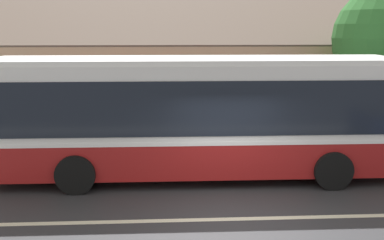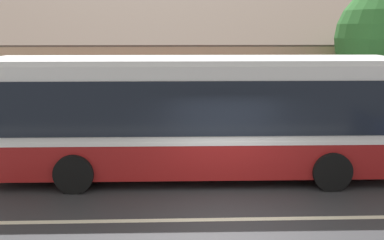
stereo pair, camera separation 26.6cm
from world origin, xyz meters
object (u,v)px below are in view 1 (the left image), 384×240
(transit_bus, at_px, (196,114))
(bus_stop_sign, at_px, (370,103))
(bench_down_street, at_px, (157,131))
(street_tree_primary, at_px, (383,42))
(bench_by_building, at_px, (15,134))

(transit_bus, height_order, bus_stop_sign, transit_bus)
(transit_bus, bearing_deg, bus_stop_sign, 19.54)
(transit_bus, relative_size, bench_down_street, 6.20)
(transit_bus, height_order, street_tree_primary, street_tree_primary)
(transit_bus, bearing_deg, bench_down_street, 111.59)
(bus_stop_sign, bearing_deg, bench_by_building, 176.80)
(bench_down_street, distance_m, bus_stop_sign, 7.19)
(bench_down_street, height_order, bus_stop_sign, bus_stop_sign)
(bench_by_building, xyz_separation_m, street_tree_primary, (12.97, 1.11, 2.99))
(transit_bus, distance_m, street_tree_primary, 8.22)
(transit_bus, relative_size, street_tree_primary, 2.00)
(bench_down_street, distance_m, street_tree_primary, 8.77)
(bench_by_building, height_order, bus_stop_sign, bus_stop_sign)
(bench_by_building, xyz_separation_m, bus_stop_sign, (11.83, -0.66, 1.08))
(bench_down_street, xyz_separation_m, street_tree_primary, (8.20, 0.92, 2.98))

